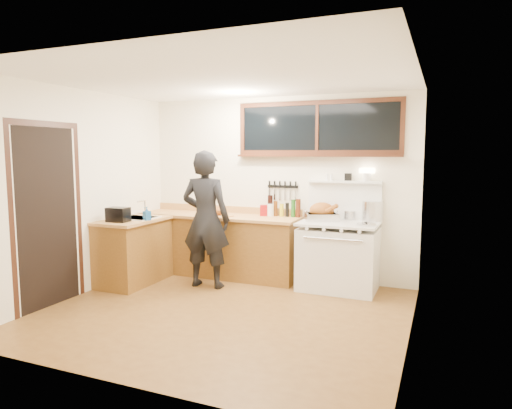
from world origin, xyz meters
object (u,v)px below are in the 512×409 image
at_px(vintage_stove, 339,254).
at_px(man, 206,219).
at_px(roast_turkey, 322,213).
at_px(cutting_board, 217,213).

bearing_deg(vintage_stove, man, -161.30).
relative_size(man, roast_turkey, 3.54).
xyz_separation_m(vintage_stove, roast_turkey, (-0.24, 0.05, 0.53)).
relative_size(vintage_stove, man, 0.87).
bearing_deg(man, roast_turkey, 23.17).
bearing_deg(cutting_board, man, -83.00).
bearing_deg(cutting_board, vintage_stove, 4.12).
height_order(vintage_stove, man, man).
distance_m(vintage_stove, roast_turkey, 0.59).
xyz_separation_m(man, roast_turkey, (1.43, 0.61, 0.08)).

